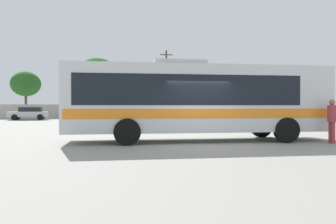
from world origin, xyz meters
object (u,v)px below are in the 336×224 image
(attendant_by_bus_door, at_px, (332,118))
(roadside_tree_left, at_px, (26,84))
(roadside_tree_midright, at_px, (205,88))
(roadside_tree_right, at_px, (220,81))
(parked_car_second_silver, at_px, (83,112))
(utility_pole_near, at_px, (166,82))
(coach_bus_silver_orange, at_px, (195,98))
(parked_car_leftmost_silver, at_px, (29,113))
(roadside_tree_midleft, at_px, (97,76))
(utility_pole_far, at_px, (185,89))

(attendant_by_bus_door, relative_size, roadside_tree_left, 0.30)
(roadside_tree_midright, xyz_separation_m, roadside_tree_right, (1.66, -1.97, 0.87))
(roadside_tree_left, relative_size, roadside_tree_right, 0.86)
(attendant_by_bus_door, distance_m, roadside_tree_right, 33.49)
(attendant_by_bus_door, height_order, parked_car_second_silver, attendant_by_bus_door)
(attendant_by_bus_door, relative_size, utility_pole_near, 0.19)
(coach_bus_silver_orange, distance_m, parked_car_leftmost_silver, 27.24)
(utility_pole_near, bearing_deg, coach_bus_silver_orange, -99.97)
(coach_bus_silver_orange, distance_m, roadside_tree_left, 34.75)
(parked_car_second_silver, height_order, roadside_tree_right, roadside_tree_right)
(roadside_tree_left, relative_size, roadside_tree_midleft, 0.77)
(parked_car_second_silver, relative_size, roadside_tree_left, 0.71)
(attendant_by_bus_door, bearing_deg, parked_car_second_silver, 111.46)
(utility_pole_far, xyz_separation_m, roadside_tree_right, (5.24, -0.05, 1.20))
(parked_car_leftmost_silver, height_order, roadside_tree_midright, roadside_tree_midright)
(attendant_by_bus_door, height_order, roadside_tree_right, roadside_tree_right)
(coach_bus_silver_orange, bearing_deg, attendant_by_bus_door, -21.96)
(parked_car_leftmost_silver, height_order, roadside_tree_midleft, roadside_tree_midleft)
(attendant_by_bus_door, bearing_deg, utility_pole_far, 85.25)
(coach_bus_silver_orange, xyz_separation_m, roadside_tree_left, (-13.06, 32.10, 2.55))
(attendant_by_bus_door, xyz_separation_m, roadside_tree_midleft, (-9.11, 32.43, 4.51))
(roadside_tree_midleft, relative_size, roadside_tree_midright, 1.36)
(roadside_tree_right, bearing_deg, attendant_by_bus_door, -103.80)
(attendant_by_bus_door, xyz_separation_m, parked_car_leftmost_silver, (-16.47, 26.84, -0.26))
(utility_pole_near, bearing_deg, parked_car_second_silver, -149.76)
(coach_bus_silver_orange, bearing_deg, roadside_tree_right, 66.57)
(utility_pole_far, bearing_deg, attendant_by_bus_door, -94.75)
(roadside_tree_left, distance_m, roadside_tree_midright, 24.49)
(utility_pole_near, relative_size, roadside_tree_midleft, 1.20)
(utility_pole_near, distance_m, roadside_tree_midright, 5.88)
(parked_car_second_silver, xyz_separation_m, utility_pole_near, (11.20, 6.53, 4.07))
(coach_bus_silver_orange, distance_m, roadside_tree_right, 33.07)
(utility_pole_far, bearing_deg, roadside_tree_right, -0.56)
(parked_car_leftmost_silver, distance_m, utility_pole_near, 18.77)
(parked_car_leftmost_silver, distance_m, roadside_tree_midleft, 10.39)
(parked_car_second_silver, relative_size, utility_pole_near, 0.46)
(roadside_tree_right, bearing_deg, utility_pole_near, 167.74)
(attendant_by_bus_door, bearing_deg, coach_bus_silver_orange, 158.04)
(parked_car_second_silver, bearing_deg, roadside_tree_midleft, 71.85)
(roadside_tree_midleft, bearing_deg, utility_pole_near, 8.82)
(utility_pole_near, xyz_separation_m, roadside_tree_midleft, (-9.54, -1.48, 0.64))
(roadside_tree_midright, bearing_deg, utility_pole_near, -176.67)
(coach_bus_silver_orange, bearing_deg, parked_car_leftmost_silver, 114.54)
(utility_pole_far, relative_size, roadside_tree_right, 1.06)
(coach_bus_silver_orange, height_order, parked_car_leftmost_silver, coach_bus_silver_orange)
(parked_car_leftmost_silver, relative_size, utility_pole_near, 0.45)
(parked_car_leftmost_silver, height_order, utility_pole_far, utility_pole_far)
(attendant_by_bus_door, height_order, parked_car_leftmost_silver, attendant_by_bus_door)
(roadside_tree_midleft, distance_m, roadside_tree_right, 17.04)
(utility_pole_far, relative_size, roadside_tree_midright, 1.30)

